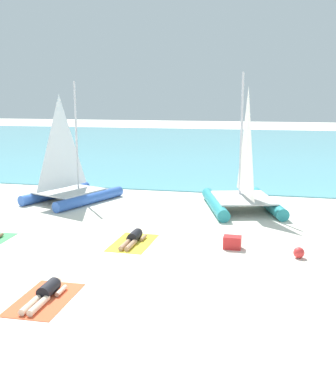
{
  "coord_description": "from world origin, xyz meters",
  "views": [
    {
      "loc": [
        3.36,
        -9.82,
        4.29
      ],
      "look_at": [
        0.0,
        4.77,
        1.2
      ],
      "focal_mm": 43.92,
      "sensor_mm": 36.0,
      "label": 1
    }
  ],
  "objects_px": {
    "cooler_box": "(232,242)",
    "sunbather_center_right": "(133,238)",
    "sailboat_blue": "(70,184)",
    "beach_ball": "(299,253)",
    "sailboat_teal": "(243,190)",
    "towel_center_left": "(45,299)",
    "towel_center_right": "(133,243)",
    "sunbather_center_left": "(46,293)"
  },
  "relations": [
    {
      "from": "towel_center_right",
      "to": "sunbather_center_right",
      "type": "distance_m",
      "value": 0.14
    },
    {
      "from": "sailboat_blue",
      "to": "sunbather_center_right",
      "type": "bearing_deg",
      "value": -27.91
    },
    {
      "from": "towel_center_right",
      "to": "sunbather_center_right",
      "type": "xyz_separation_m",
      "value": [
        0.0,
        0.07,
        0.13
      ]
    },
    {
      "from": "towel_center_right",
      "to": "beach_ball",
      "type": "distance_m",
      "value": 4.75
    },
    {
      "from": "towel_center_right",
      "to": "sunbather_center_right",
      "type": "height_order",
      "value": "sunbather_center_right"
    },
    {
      "from": "sailboat_blue",
      "to": "beach_ball",
      "type": "height_order",
      "value": "sailboat_blue"
    },
    {
      "from": "towel_center_right",
      "to": "sunbather_center_right",
      "type": "relative_size",
      "value": 1.22
    },
    {
      "from": "sailboat_blue",
      "to": "sailboat_teal",
      "type": "distance_m",
      "value": 7.0
    },
    {
      "from": "sailboat_teal",
      "to": "cooler_box",
      "type": "height_order",
      "value": "sailboat_teal"
    },
    {
      "from": "cooler_box",
      "to": "sunbather_center_right",
      "type": "bearing_deg",
      "value": -178.43
    },
    {
      "from": "cooler_box",
      "to": "sailboat_blue",
      "type": "bearing_deg",
      "value": 146.87
    },
    {
      "from": "beach_ball",
      "to": "cooler_box",
      "type": "distance_m",
      "value": 1.87
    },
    {
      "from": "sailboat_blue",
      "to": "towel_center_right",
      "type": "bearing_deg",
      "value": -28.32
    },
    {
      "from": "beach_ball",
      "to": "sunbather_center_right",
      "type": "bearing_deg",
      "value": 176.04
    },
    {
      "from": "sunbather_center_left",
      "to": "beach_ball",
      "type": "height_order",
      "value": "sunbather_center_left"
    },
    {
      "from": "sunbather_center_left",
      "to": "sailboat_teal",
      "type": "bearing_deg",
      "value": 67.41
    },
    {
      "from": "sunbather_center_left",
      "to": "towel_center_right",
      "type": "distance_m",
      "value": 4.19
    },
    {
      "from": "sunbather_center_right",
      "to": "sunbather_center_left",
      "type": "bearing_deg",
      "value": -98.26
    },
    {
      "from": "sunbather_center_left",
      "to": "sunbather_center_right",
      "type": "height_order",
      "value": "same"
    },
    {
      "from": "beach_ball",
      "to": "cooler_box",
      "type": "height_order",
      "value": "cooler_box"
    },
    {
      "from": "sailboat_blue",
      "to": "cooler_box",
      "type": "distance_m",
      "value": 8.45
    },
    {
      "from": "sunbather_center_left",
      "to": "cooler_box",
      "type": "relative_size",
      "value": 3.12
    },
    {
      "from": "sailboat_blue",
      "to": "towel_center_right",
      "type": "xyz_separation_m",
      "value": [
        4.14,
        -4.76,
        -0.71
      ]
    },
    {
      "from": "beach_ball",
      "to": "towel_center_right",
      "type": "bearing_deg",
      "value": 176.84
    },
    {
      "from": "towel_center_right",
      "to": "sailboat_blue",
      "type": "bearing_deg",
      "value": 131.05
    },
    {
      "from": "sailboat_blue",
      "to": "sunbather_center_left",
      "type": "distance_m",
      "value": 9.56
    },
    {
      "from": "sailboat_teal",
      "to": "towel_center_left",
      "type": "relative_size",
      "value": 2.71
    },
    {
      "from": "sailboat_blue",
      "to": "sailboat_teal",
      "type": "xyz_separation_m",
      "value": [
        6.99,
        0.13,
        0.05
      ]
    },
    {
      "from": "beach_ball",
      "to": "sailboat_blue",
      "type": "bearing_deg",
      "value": 150.54
    },
    {
      "from": "sailboat_teal",
      "to": "beach_ball",
      "type": "bearing_deg",
      "value": -86.49
    },
    {
      "from": "sailboat_blue",
      "to": "sunbather_center_left",
      "type": "bearing_deg",
      "value": -48.06
    },
    {
      "from": "towel_center_left",
      "to": "towel_center_right",
      "type": "xyz_separation_m",
      "value": [
        0.67,
        4.2,
        0.0
      ]
    },
    {
      "from": "sunbather_center_right",
      "to": "cooler_box",
      "type": "height_order",
      "value": "cooler_box"
    },
    {
      "from": "towel_center_left",
      "to": "cooler_box",
      "type": "xyz_separation_m",
      "value": [
        3.59,
        4.35,
        0.17
      ]
    },
    {
      "from": "sailboat_blue",
      "to": "sunbather_center_right",
      "type": "distance_m",
      "value": 6.28
    },
    {
      "from": "sailboat_teal",
      "to": "towel_center_left",
      "type": "xyz_separation_m",
      "value": [
        -3.53,
        -9.09,
        -0.76
      ]
    },
    {
      "from": "sailboat_blue",
      "to": "sunbather_center_left",
      "type": "height_order",
      "value": "sailboat_blue"
    },
    {
      "from": "sailboat_teal",
      "to": "towel_center_right",
      "type": "relative_size",
      "value": 2.71
    },
    {
      "from": "sailboat_blue",
      "to": "beach_ball",
      "type": "bearing_deg",
      "value": -8.83
    },
    {
      "from": "towel_center_left",
      "to": "sunbather_center_left",
      "type": "relative_size",
      "value": 1.22
    },
    {
      "from": "sailboat_blue",
      "to": "cooler_box",
      "type": "xyz_separation_m",
      "value": [
        7.06,
        -4.61,
        -0.54
      ]
    },
    {
      "from": "sailboat_teal",
      "to": "towel_center_right",
      "type": "xyz_separation_m",
      "value": [
        -2.85,
        -4.89,
        -0.76
      ]
    }
  ]
}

